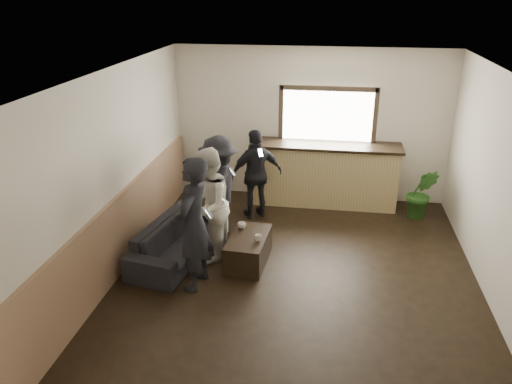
% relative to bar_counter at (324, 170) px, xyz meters
% --- Properties ---
extents(ground, '(5.00, 6.00, 0.01)m').
position_rel_bar_counter_xyz_m(ground, '(-0.30, -2.70, -0.64)').
color(ground, black).
extents(room_shell, '(5.01, 6.01, 2.80)m').
position_rel_bar_counter_xyz_m(room_shell, '(-1.04, -2.70, 0.83)').
color(room_shell, silver).
rests_on(room_shell, ground).
extents(bar_counter, '(2.70, 0.68, 2.13)m').
position_rel_bar_counter_xyz_m(bar_counter, '(0.00, 0.00, 0.00)').
color(bar_counter, tan).
rests_on(bar_counter, ground).
extents(sofa, '(1.12, 2.06, 0.57)m').
position_rel_bar_counter_xyz_m(sofa, '(-2.06, -2.33, -0.36)').
color(sofa, black).
rests_on(sofa, ground).
extents(coffee_table, '(0.59, 0.98, 0.42)m').
position_rel_bar_counter_xyz_m(coffee_table, '(-1.01, -2.35, -0.43)').
color(coffee_table, black).
rests_on(coffee_table, ground).
extents(cup_a, '(0.17, 0.17, 0.09)m').
position_rel_bar_counter_xyz_m(cup_a, '(-1.15, -2.11, -0.17)').
color(cup_a, silver).
rests_on(cup_a, coffee_table).
extents(cup_b, '(0.13, 0.13, 0.09)m').
position_rel_bar_counter_xyz_m(cup_b, '(-0.85, -2.45, -0.18)').
color(cup_b, silver).
rests_on(cup_b, coffee_table).
extents(potted_plant, '(0.53, 0.44, 0.92)m').
position_rel_bar_counter_xyz_m(potted_plant, '(1.69, -0.39, -0.18)').
color(potted_plant, '#2D6623').
rests_on(potted_plant, ground).
extents(person_a, '(0.53, 0.72, 1.82)m').
position_rel_bar_counter_xyz_m(person_a, '(-1.61, -3.06, 0.27)').
color(person_a, black).
rests_on(person_a, ground).
extents(person_b, '(0.67, 0.85, 1.70)m').
position_rel_bar_counter_xyz_m(person_b, '(-1.61, -2.32, 0.21)').
color(person_b, beige).
rests_on(person_b, ground).
extents(person_c, '(0.64, 1.09, 1.66)m').
position_rel_bar_counter_xyz_m(person_c, '(-1.61, -1.57, 0.19)').
color(person_c, black).
rests_on(person_c, ground).
extents(person_d, '(0.99, 0.76, 1.57)m').
position_rel_bar_counter_xyz_m(person_d, '(-1.14, -0.77, 0.14)').
color(person_d, black).
rests_on(person_d, ground).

